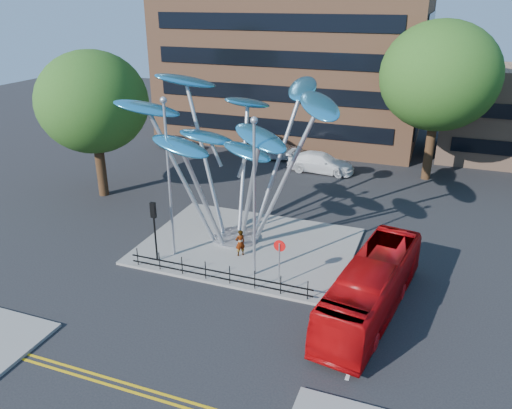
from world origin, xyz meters
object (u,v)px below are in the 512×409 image
at_px(tree_right, 439,76).
at_px(parked_car_mid, 277,151).
at_px(tree_left, 93,102).
at_px(leaf_sculpture, 234,127).
at_px(no_entry_sign_island, 279,255).
at_px(pedestrian, 240,243).
at_px(parked_car_right, 321,163).
at_px(street_lamp_right, 254,185).
at_px(red_bus, 371,287).
at_px(traffic_light_island, 154,219).
at_px(parked_car_left, 179,143).
at_px(street_lamp_left, 168,166).

height_order(tree_right, parked_car_mid, tree_right).
height_order(tree_left, leaf_sculpture, tree_left).
xyz_separation_m(no_entry_sign_island, parked_car_mid, (-6.80, 20.13, -1.02)).
distance_m(leaf_sculpture, no_entry_sign_island, 7.71).
relative_size(pedestrian, parked_car_mid, 0.32).
bearing_deg(no_entry_sign_island, parked_car_right, 97.21).
relative_size(street_lamp_right, red_bus, 0.87).
relative_size(tree_right, no_entry_sign_island, 4.94).
bearing_deg(pedestrian, parked_car_mid, -122.72).
xyz_separation_m(tree_left, parked_car_mid, (9.20, 12.65, -6.00)).
height_order(street_lamp_right, traffic_light_island, street_lamp_right).
xyz_separation_m(tree_right, pedestrian, (-8.96, -17.37, -7.11)).
xyz_separation_m(leaf_sculpture, pedestrian, (1.11, -2.05, -5.95)).
bearing_deg(parked_car_left, street_lamp_right, -141.96).
bearing_deg(parked_car_right, leaf_sculpture, 173.63).
bearing_deg(traffic_light_island, pedestrian, 27.84).
bearing_deg(pedestrian, street_lamp_right, 86.95).
height_order(red_bus, parked_car_left, red_bus).
relative_size(tree_right, pedestrian, 7.83).
relative_size(tree_left, red_bus, 1.08).
bearing_deg(street_lamp_left, parked_car_mid, 90.89).
bearing_deg(traffic_light_island, parked_car_left, 115.52).
bearing_deg(red_bus, parked_car_right, 119.09).
bearing_deg(tree_right, pedestrian, -117.29).
xyz_separation_m(leaf_sculpture, parked_car_left, (-12.42, 15.70, -6.20)).
xyz_separation_m(street_lamp_right, parked_car_mid, (-5.30, 19.65, -4.30)).
height_order(street_lamp_right, parked_car_left, street_lamp_right).
relative_size(tree_right, parked_car_right, 2.19).
height_order(traffic_light_island, parked_car_right, traffic_light_island).
distance_m(tree_right, traffic_light_island, 24.06).
bearing_deg(pedestrian, street_lamp_left, -26.99).
xyz_separation_m(street_lamp_left, parked_car_mid, (-0.30, 19.15, -4.56)).
relative_size(tree_left, parked_car_mid, 2.14).
relative_size(red_bus, parked_car_mid, 1.98).
relative_size(leaf_sculpture, red_bus, 1.33).
xyz_separation_m(tree_right, tree_left, (-22.00, -12.00, -1.24)).
distance_m(parked_car_left, parked_car_right, 14.29).
distance_m(street_lamp_left, no_entry_sign_island, 7.47).
height_order(tree_left, parked_car_left, tree_left).
relative_size(tree_left, parked_car_left, 2.63).
relative_size(leaf_sculpture, traffic_light_island, 3.71).
height_order(street_lamp_right, red_bus, street_lamp_right).
bearing_deg(parked_car_left, traffic_light_island, -154.16).
height_order(parked_car_left, parked_car_mid, parked_car_mid).
height_order(tree_left, parked_car_mid, tree_left).
distance_m(tree_left, leaf_sculpture, 12.38).
relative_size(tree_right, red_bus, 1.27).
xyz_separation_m(street_lamp_right, no_entry_sign_island, (1.50, -0.48, -3.28)).
height_order(red_bus, pedestrian, red_bus).
bearing_deg(street_lamp_right, tree_right, 68.46).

